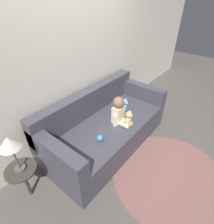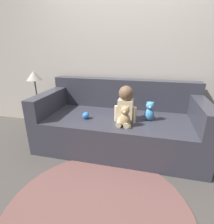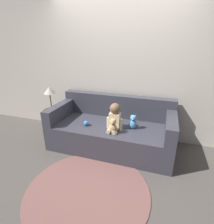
% 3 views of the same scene
% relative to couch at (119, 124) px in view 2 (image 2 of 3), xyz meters
% --- Properties ---
extents(ground_plane, '(12.00, 12.00, 0.00)m').
position_rel_couch_xyz_m(ground_plane, '(0.00, -0.05, -0.31)').
color(ground_plane, '#4C4742').
extents(wall_back, '(8.00, 0.05, 2.60)m').
position_rel_couch_xyz_m(wall_back, '(0.00, 0.51, 0.99)').
color(wall_back, beige).
rests_on(wall_back, ground_plane).
extents(couch, '(2.07, 0.95, 0.85)m').
position_rel_couch_xyz_m(couch, '(0.00, 0.00, 0.00)').
color(couch, '#383842').
rests_on(couch, ground_plane).
extents(person_baby, '(0.27, 0.31, 0.43)m').
position_rel_couch_xyz_m(person_baby, '(0.10, -0.19, 0.33)').
color(person_baby, beige).
rests_on(person_baby, couch).
extents(teddy_bear_brown, '(0.15, 0.11, 0.25)m').
position_rel_couch_xyz_m(teddy_bear_brown, '(0.12, -0.35, 0.25)').
color(teddy_bear_brown, tan).
rests_on(teddy_bear_brown, couch).
extents(plush_toy_side, '(0.12, 0.11, 0.24)m').
position_rel_couch_xyz_m(plush_toy_side, '(0.38, -0.10, 0.25)').
color(plush_toy_side, '#4C9EDB').
rests_on(plush_toy_side, couch).
extents(toy_ball, '(0.09, 0.09, 0.09)m').
position_rel_couch_xyz_m(toy_ball, '(-0.38, -0.23, 0.18)').
color(toy_ball, '#337FDB').
rests_on(toy_ball, couch).
extents(floor_rug, '(1.56, 1.56, 0.01)m').
position_rel_couch_xyz_m(floor_rug, '(0.03, -1.12, -0.30)').
color(floor_rug, brown).
rests_on(floor_rug, ground_plane).
extents(side_table, '(0.34, 0.34, 0.95)m').
position_rel_couch_xyz_m(side_table, '(-1.30, 0.12, 0.40)').
color(side_table, '#332D28').
rests_on(side_table, ground_plane).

